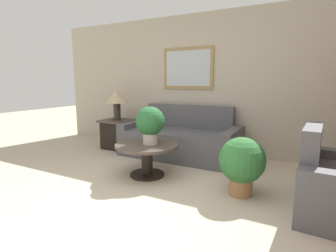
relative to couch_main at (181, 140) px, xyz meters
name	(u,v)px	position (x,y,z in m)	size (l,w,h in m)	color
ground_plane	(123,216)	(0.42, -2.25, -0.30)	(20.00, 20.00, 0.00)	#BCAD93
wall_back	(213,84)	(0.40, 0.55, 1.01)	(7.17, 0.09, 2.60)	#B2A893
couch_main	(181,140)	(0.00, 0.00, 0.00)	(2.09, 0.97, 0.90)	#4C4C51
coffee_table	(147,153)	(0.00, -1.14, 0.05)	(0.91, 0.91, 0.47)	black
side_table	(118,134)	(-1.39, -0.06, 0.00)	(0.59, 0.59, 0.58)	black
table_lamp	(117,98)	(-1.39, -0.06, 0.72)	(0.46, 0.46, 0.60)	#2D2823
potted_plant_on_table	(150,123)	(0.06, -1.13, 0.48)	(0.41, 0.41, 0.54)	beige
potted_plant_floor	(242,163)	(1.35, -1.17, 0.11)	(0.55, 0.55, 0.71)	#9E6B42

